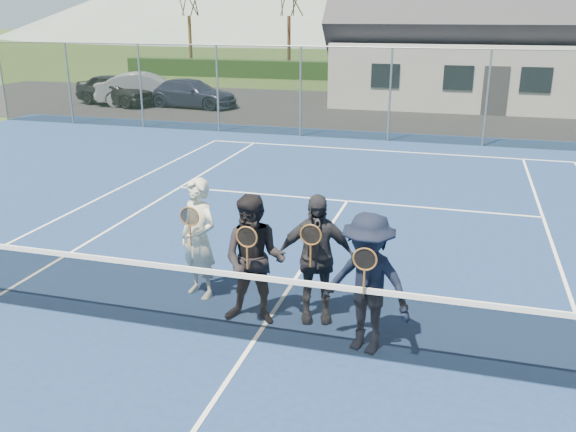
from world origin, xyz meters
name	(u,v)px	position (x,y,z in m)	size (l,w,h in m)	color
ground	(407,112)	(0.00, 20.00, 0.00)	(220.00, 220.00, 0.00)	#294217
court_surface	(254,342)	(0.00, 0.00, 0.01)	(30.00, 30.00, 0.02)	navy
tarmac_carpark	(316,108)	(-4.00, 20.00, 0.01)	(40.00, 12.00, 0.01)	black
hedge_row	(427,73)	(0.00, 32.00, 0.55)	(40.00, 1.20, 1.10)	black
car_a	(116,90)	(-13.04, 18.41, 0.70)	(1.66, 4.12, 1.40)	black
car_b	(146,89)	(-11.70, 18.77, 0.73)	(1.54, 4.41, 1.45)	gray
car_c	(192,93)	(-9.43, 18.74, 0.61)	(1.72, 4.23, 1.23)	#1B1E36
court_markings	(254,341)	(0.00, 0.00, 0.02)	(11.03, 23.83, 0.01)	white
tennis_net	(253,305)	(0.00, 0.00, 0.54)	(11.68, 0.08, 1.10)	slate
perimeter_fence	(390,95)	(0.00, 13.50, 1.52)	(30.07, 0.07, 3.02)	slate
clubhouse	(511,14)	(4.00, 24.00, 3.99)	(15.60, 8.20, 7.70)	silver
player_a	(199,239)	(-1.21, 1.08, 0.92)	(0.77, 0.66, 1.80)	beige
player_b	(254,260)	(-0.16, 0.53, 0.92)	(0.92, 0.74, 1.80)	black
player_c	(315,258)	(0.60, 0.83, 0.92)	(1.13, 0.70, 1.80)	#24252A
player_d	(367,284)	(1.40, 0.22, 0.92)	(1.31, 0.99, 1.80)	black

